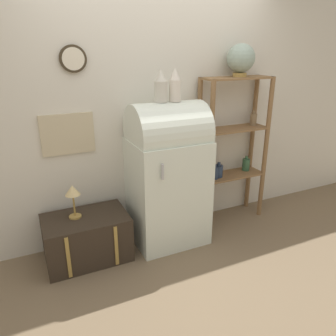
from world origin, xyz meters
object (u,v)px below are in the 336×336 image
globe (241,59)px  refrigerator (168,173)px  vase_left (161,87)px  vase_center (175,86)px  desk_lamp (73,193)px  suitcase_trunk (87,238)px

globe → refrigerator: bearing=-171.6°
vase_left → vase_center: vase_center is taller
desk_lamp → refrigerator: bearing=-2.5°
globe → vase_center: (-0.80, -0.13, -0.22)m
refrigerator → vase_left: size_ratio=4.99×
refrigerator → suitcase_trunk: (-0.83, 0.01, -0.52)m
refrigerator → globe: globe is taller
refrigerator → vase_left: (-0.06, 0.01, 0.82)m
refrigerator → desk_lamp: (-0.91, 0.04, -0.06)m
suitcase_trunk → desk_lamp: size_ratio=2.41×
globe → desk_lamp: globe is taller
refrigerator → suitcase_trunk: bearing=179.5°
globe → desk_lamp: 2.10m
refrigerator → vase_left: vase_left is taller
refrigerator → suitcase_trunk: 0.98m
vase_left → vase_center: (0.13, -0.02, 0.01)m
suitcase_trunk → globe: (1.70, 0.12, 1.56)m
vase_center → desk_lamp: bearing=177.4°
vase_center → globe: bearing=9.4°
globe → desk_lamp: size_ratio=1.03×
refrigerator → vase_center: size_ratio=4.79×
suitcase_trunk → vase_center: size_ratio=2.56×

